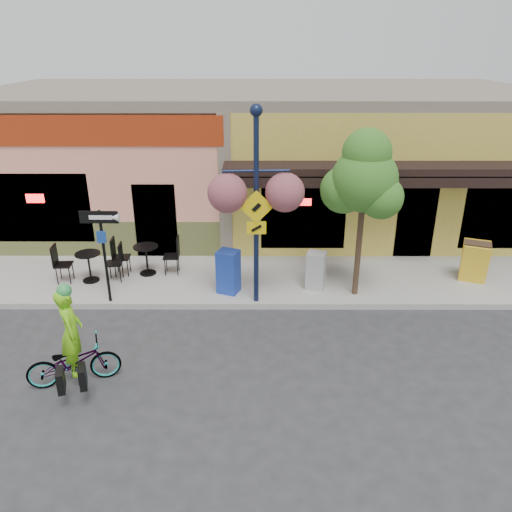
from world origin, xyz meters
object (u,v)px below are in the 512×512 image
Objects in this scene: bicycle at (74,362)px; lamp_post at (256,210)px; newspaper_box_blue at (228,272)px; street_tree at (361,215)px; one_way_sign at (105,257)px; cyclist_rider at (73,344)px; building at (260,155)px; newspaper_box_grey at (316,270)px.

bicycle is 4.92m from lamp_post.
newspaper_box_blue is 0.27× the size of street_tree.
lamp_post is at bearing 1.55° from one_way_sign.
cyclist_rider is at bearing -106.28° from newspaper_box_blue.
building reaches higher than street_tree.
newspaper_box_grey reaches higher than bicycle.
newspaper_box_blue is 1.13× the size of newspaper_box_grey.
building reaches higher than bicycle.
one_way_sign is at bearing -154.30° from newspaper_box_grey.
bicycle is at bearing -141.65° from lamp_post.
newspaper_box_grey is (1.36, -6.14, -1.62)m from building.
street_tree is at bearing -70.22° from building.
lamp_post is at bearing -65.67° from cyclist_rider.
one_way_sign is at bearing -13.50° from cyclist_rider.
building is 6.50m from newspaper_box_grey.
cyclist_rider is 1.76× the size of newspaper_box_grey.
lamp_post is (3.34, 2.95, 1.60)m from cyclist_rider.
one_way_sign is at bearing 177.73° from lamp_post.
building is 16.60× the size of newspaper_box_blue.
street_tree is at bearing 6.05° from lamp_post.
newspaper_box_blue is 3.48m from street_tree.
street_tree reaches higher than newspaper_box_grey.
newspaper_box_blue reaches higher than newspaper_box_grey.
cyclist_rider reaches higher than newspaper_box_grey.
lamp_post reaches higher than building.
cyclist_rider reaches higher than newspaper_box_blue.
building is 7.83m from one_way_sign.
lamp_post is 2.46m from newspaper_box_grey.
one_way_sign reaches higher than cyclist_rider.
cyclist_rider is 0.74× the size of one_way_sign.
one_way_sign is 0.56× the size of street_tree.
street_tree is at bearing -77.26° from cyclist_rider.
lamp_post is (-0.14, -6.82, 0.21)m from building.
bicycle is at bearing -106.80° from newspaper_box_blue.
street_tree is at bearing 4.98° from one_way_sign.
lamp_post is (3.39, 2.95, 2.01)m from bicycle.
cyclist_rider is 4.74m from lamp_post.
building is at bearing 104.08° from newspaper_box_blue.
newspaper_box_grey is at bearing 21.74° from lamp_post.
lamp_post is at bearing -137.88° from newspaper_box_grey.
bicycle is at bearing -86.21° from one_way_sign.
street_tree is (5.79, 3.33, 1.35)m from cyclist_rider.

